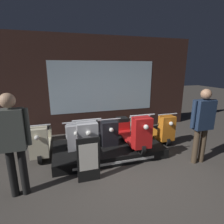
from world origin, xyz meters
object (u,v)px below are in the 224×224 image
Objects in this scene: scooter_backrow_4 at (156,127)px; price_sign_board at (89,160)px; person_left_browsing at (13,138)px; scooter_backrow_0 at (42,140)px; person_right_browsing at (203,120)px; scooter_display_right at (132,131)px; scooter_backrow_2 at (104,133)px; scooter_backrow_3 at (131,130)px; scooter_display_left at (84,136)px; scooter_backrow_1 at (74,136)px.

price_sign_board is at bearing -146.71° from scooter_backrow_4.
person_left_browsing is at bearing -156.30° from scooter_backrow_4.
price_sign_board is at bearing -57.71° from scooter_backrow_0.
scooter_backrow_4 is 4.02m from person_left_browsing.
person_left_browsing is (-3.62, -1.59, 0.72)m from scooter_backrow_4.
person_left_browsing is 1.04× the size of person_right_browsing.
scooter_display_right is 1.00× the size of scooter_backrow_2.
scooter_display_right is at bearing 145.28° from person_right_browsing.
scooter_backrow_2 is 0.95× the size of person_left_browsing.
scooter_backrow_3 is 1.88× the size of price_sign_board.
price_sign_board is (-0.04, -0.90, -0.13)m from scooter_display_left.
scooter_backrow_3 is 2.03m from person_right_browsing.
price_sign_board is (-2.39, -1.57, 0.11)m from scooter_backrow_4.
price_sign_board is at bearing -134.54° from scooter_backrow_3.
scooter_backrow_2 is at bearing 65.99° from price_sign_board.
scooter_display_left is 1.00× the size of scooter_backrow_3.
scooter_backrow_0 is (-1.03, 0.67, -0.24)m from scooter_display_left.
scooter_display_right is 1.00× the size of scooter_backrow_1.
price_sign_board is (0.99, -1.57, 0.11)m from scooter_backrow_0.
scooter_backrow_3 is at bearing 0.00° from scooter_backrow_1.
person_right_browsing is (1.06, -1.59, 0.69)m from scooter_backrow_3.
person_left_browsing is 1.98× the size of price_sign_board.
person_left_browsing is at bearing -150.20° from scooter_backrow_3.
person_right_browsing is at bearing -82.46° from scooter_backrow_4.
scooter_backrow_1 is 1.69m from scooter_backrow_3.
scooter_display_left is at bearing -33.06° from scooter_backrow_0.
scooter_backrow_4 is (1.11, 0.67, -0.24)m from scooter_display_right.
person_right_browsing reaches higher than scooter_backrow_0.
scooter_backrow_2 is 2.57m from person_right_browsing.
scooter_backrow_2 is 1.69m from scooter_backrow_4.
scooter_backrow_4 is (2.35, 0.67, -0.24)m from scooter_display_left.
scooter_backrow_0 is at bearing 156.14° from person_right_browsing.
person_left_browsing reaches higher than scooter_backrow_2.
scooter_backrow_1 reaches higher than price_sign_board.
person_right_browsing reaches higher than scooter_backrow_3.
scooter_backrow_0 is at bearing 81.45° from person_left_browsing.
scooter_display_right is at bearing -111.78° from scooter_backrow_3.
scooter_display_right is 1.32m from scooter_backrow_4.
person_left_browsing reaches higher than scooter_backrow_3.
scooter_backrow_1 is 1.58m from price_sign_board.
scooter_backrow_2 is 1.00× the size of scooter_backrow_3.
scooter_backrow_0 is at bearing 122.29° from price_sign_board.
scooter_display_left is 1.66m from scooter_backrow_3.
scooter_display_left is at bearing -164.05° from scooter_backrow_4.
person_left_browsing is (-2.77, -1.59, 0.72)m from scooter_backrow_3.
scooter_display_left and scooter_display_right have the same top height.
person_right_browsing is at bearing -34.72° from scooter_display_right.
scooter_display_left is 1.00× the size of scooter_backrow_4.
scooter_display_right reaches higher than scooter_backrow_3.
scooter_backrow_1 and scooter_backrow_4 have the same top height.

